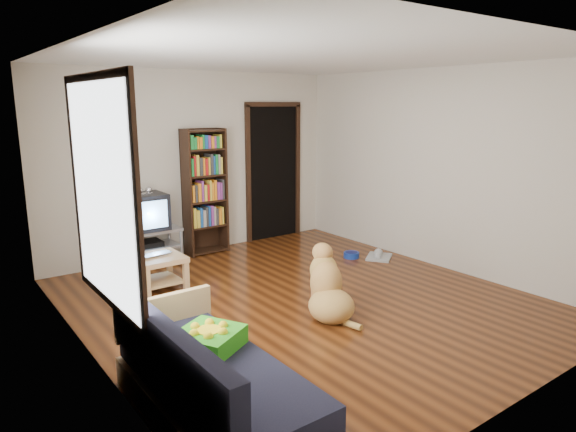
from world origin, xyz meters
TOP-DOWN VIEW (x-y plane):
  - ground at (0.00, 0.00)m, footprint 5.00×5.00m
  - ceiling at (0.00, 0.00)m, footprint 5.00×5.00m
  - wall_back at (0.00, 2.50)m, footprint 4.50×0.00m
  - wall_front at (0.00, -2.50)m, footprint 4.50×0.00m
  - wall_left at (-2.25, 0.00)m, footprint 0.00×5.00m
  - wall_right at (2.25, 0.00)m, footprint 0.00×5.00m
  - green_cushion at (-1.75, -1.14)m, footprint 0.56×0.56m
  - laptop at (-1.12, 1.28)m, footprint 0.38×0.27m
  - dog_bowl at (1.57, 0.87)m, footprint 0.22×0.22m
  - grey_rag at (1.87, 0.62)m, footprint 0.51×0.49m
  - window at (-2.23, -0.50)m, footprint 0.03×1.46m
  - doorway at (1.35, 2.48)m, footprint 1.03×0.05m
  - tv_stand at (-0.90, 2.25)m, footprint 0.90×0.45m
  - crt_tv at (-0.90, 2.27)m, footprint 0.55×0.52m
  - bookshelf at (0.05, 2.34)m, footprint 0.60×0.30m
  - sofa at (-1.87, -1.38)m, footprint 0.80×1.80m
  - coffee_table at (-1.12, 1.31)m, footprint 0.55×0.55m
  - dog at (-0.03, -0.45)m, footprint 0.62×0.89m

SIDE VIEW (x-z plane):
  - ground at x=0.00m, z-range 0.00..0.00m
  - grey_rag at x=1.87m, z-range 0.00..0.03m
  - dog_bowl at x=1.57m, z-range 0.00..0.08m
  - sofa at x=-1.87m, z-range -0.14..0.66m
  - tv_stand at x=-0.90m, z-range 0.02..0.52m
  - dog at x=-0.03m, z-range -0.10..0.64m
  - coffee_table at x=-1.12m, z-range 0.08..0.48m
  - laptop at x=-1.12m, z-range 0.40..0.43m
  - green_cushion at x=-1.75m, z-range 0.42..0.56m
  - crt_tv at x=-0.90m, z-range 0.45..1.03m
  - bookshelf at x=0.05m, z-range 0.10..1.90m
  - doorway at x=1.35m, z-range 0.03..2.21m
  - wall_back at x=0.00m, z-range -0.95..3.55m
  - wall_front at x=0.00m, z-range -0.95..3.55m
  - wall_left at x=-2.25m, z-range -1.20..3.80m
  - wall_right at x=2.25m, z-range -1.20..3.80m
  - window at x=-2.23m, z-range 0.65..2.35m
  - ceiling at x=0.00m, z-range 2.60..2.60m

